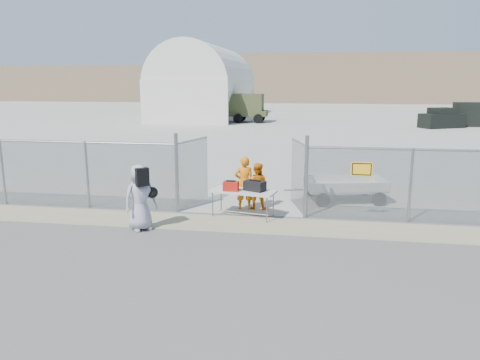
% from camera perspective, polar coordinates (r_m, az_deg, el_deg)
% --- Properties ---
extents(ground, '(160.00, 160.00, 0.00)m').
position_cam_1_polar(ground, '(12.68, -1.45, -6.73)').
color(ground, '#4D4C4C').
extents(tarmac_inside, '(160.00, 80.00, 0.01)m').
position_cam_1_polar(tarmac_inside, '(54.00, 6.85, 7.61)').
color(tarmac_inside, '#A3A294').
rests_on(tarmac_inside, ground).
extents(dirt_strip, '(44.00, 1.60, 0.01)m').
position_cam_1_polar(dirt_strip, '(13.62, -0.67, -5.37)').
color(dirt_strip, gray).
rests_on(dirt_strip, ground).
extents(distant_hills, '(140.00, 6.00, 9.00)m').
position_cam_1_polar(distant_hills, '(89.84, 11.20, 12.07)').
color(distant_hills, '#7F684F').
rests_on(distant_hills, ground).
extents(chain_link_fence, '(40.00, 0.20, 2.20)m').
position_cam_1_polar(chain_link_fence, '(14.29, 0.00, 0.00)').
color(chain_link_fence, gray).
rests_on(chain_link_fence, ground).
extents(quonset_hangar, '(9.00, 18.00, 8.00)m').
position_cam_1_polar(quonset_hangar, '(53.23, -4.19, 11.91)').
color(quonset_hangar, silver).
rests_on(quonset_hangar, ground).
extents(folding_table, '(2.07, 1.20, 0.83)m').
position_cam_1_polar(folding_table, '(14.22, 0.36, -2.91)').
color(folding_table, beige).
rests_on(folding_table, ground).
extents(orange_bag, '(0.45, 0.30, 0.28)m').
position_cam_1_polar(orange_bag, '(14.06, -1.12, -0.75)').
color(orange_bag, red).
rests_on(orange_bag, folding_table).
extents(black_duffel, '(0.71, 0.59, 0.30)m').
position_cam_1_polar(black_duffel, '(14.06, 1.82, -0.72)').
color(black_duffel, black).
rests_on(black_duffel, folding_table).
extents(security_worker_left, '(0.70, 0.52, 1.73)m').
position_cam_1_polar(security_worker_left, '(14.97, 0.52, -0.38)').
color(security_worker_left, orange).
rests_on(security_worker_left, ground).
extents(security_worker_right, '(0.78, 0.64, 1.51)m').
position_cam_1_polar(security_worker_right, '(15.06, 2.08, -0.73)').
color(security_worker_right, orange).
rests_on(security_worker_right, ground).
extents(visitor, '(1.07, 1.04, 1.85)m').
position_cam_1_polar(visitor, '(13.17, -12.07, -2.10)').
color(visitor, '#9C9BA9').
rests_on(visitor, ground).
extents(utility_trailer, '(3.79, 2.54, 0.84)m').
position_cam_1_polar(utility_trailer, '(16.50, 12.63, -1.08)').
color(utility_trailer, beige).
rests_on(utility_trailer, ground).
extents(military_truck, '(5.89, 2.19, 2.80)m').
position_cam_1_polar(military_truck, '(47.11, -0.25, 8.76)').
color(military_truck, '#404726').
rests_on(military_truck, ground).
extents(parked_vehicle_near, '(4.16, 3.27, 1.72)m').
position_cam_1_polar(parked_vehicle_near, '(44.93, 23.39, 6.93)').
color(parked_vehicle_near, black).
rests_on(parked_vehicle_near, ground).
extents(parked_vehicle_mid, '(4.69, 2.24, 2.09)m').
position_cam_1_polar(parked_vehicle_mid, '(47.70, 26.08, 7.17)').
color(parked_vehicle_mid, black).
rests_on(parked_vehicle_mid, ground).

